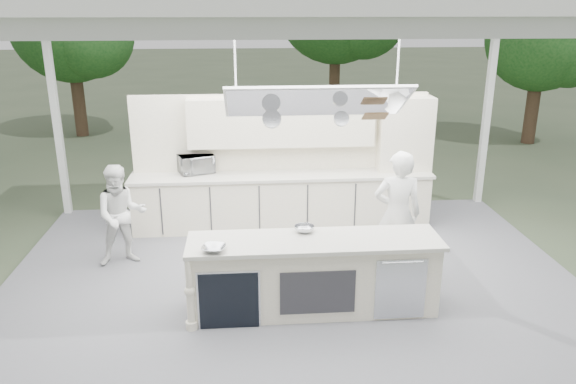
{
  "coord_description": "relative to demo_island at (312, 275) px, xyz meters",
  "views": [
    {
      "loc": [
        -0.63,
        -7.13,
        3.79
      ],
      "look_at": [
        -0.02,
        0.4,
        1.25
      ],
      "focal_mm": 35.0,
      "sensor_mm": 36.0,
      "label": 1
    }
  ],
  "objects": [
    {
      "name": "ground",
      "position": [
        -0.18,
        0.91,
        -0.6
      ],
      "size": [
        90.0,
        90.0,
        0.0
      ],
      "primitive_type": "plane",
      "color": "#444F36",
      "rests_on": "ground"
    },
    {
      "name": "stage_deck",
      "position": [
        -0.18,
        0.91,
        -0.54
      ],
      "size": [
        8.0,
        6.0,
        0.12
      ],
      "primitive_type": "cube",
      "color": "#56575B",
      "rests_on": "ground"
    },
    {
      "name": "tent",
      "position": [
        -0.18,
        0.9,
        3.11
      ],
      "size": [
        8.2,
        6.2,
        3.86
      ],
      "color": "white",
      "rests_on": "ground"
    },
    {
      "name": "demo_island",
      "position": [
        0.0,
        0.0,
        0.0
      ],
      "size": [
        3.1,
        0.79,
        0.95
      ],
      "color": "beige",
      "rests_on": "stage_deck"
    },
    {
      "name": "back_counter",
      "position": [
        -0.18,
        2.81,
        0.0
      ],
      "size": [
        5.08,
        0.72,
        0.95
      ],
      "color": "beige",
      "rests_on": "stage_deck"
    },
    {
      "name": "back_wall_unit",
      "position": [
        0.27,
        3.03,
        0.98
      ],
      "size": [
        5.05,
        0.48,
        2.25
      ],
      "color": "beige",
      "rests_on": "stage_deck"
    },
    {
      "name": "tree_cluster",
      "position": [
        -0.34,
        10.68,
        2.69
      ],
      "size": [
        19.55,
        9.4,
        5.85
      ],
      "color": "#4A3525",
      "rests_on": "ground"
    },
    {
      "name": "head_chef",
      "position": [
        1.28,
        0.89,
        0.43
      ],
      "size": [
        0.7,
        0.5,
        1.81
      ],
      "primitive_type": "imported",
      "rotation": [
        0.0,
        0.0,
        3.04
      ],
      "color": "white",
      "rests_on": "stage_deck"
    },
    {
      "name": "sous_chef",
      "position": [
        -2.61,
        1.57,
        0.28
      ],
      "size": [
        0.85,
        0.73,
        1.51
      ],
      "primitive_type": "imported",
      "rotation": [
        0.0,
        0.0,
        0.25
      ],
      "color": "white",
      "rests_on": "stage_deck"
    },
    {
      "name": "toaster_oven",
      "position": [
        -1.62,
        2.99,
        0.63
      ],
      "size": [
        0.67,
        0.56,
        0.31
      ],
      "primitive_type": "imported",
      "rotation": [
        0.0,
        0.0,
        0.38
      ],
      "color": "silver",
      "rests_on": "back_counter"
    },
    {
      "name": "bowl_large",
      "position": [
        -1.18,
        -0.24,
        0.51
      ],
      "size": [
        0.33,
        0.33,
        0.07
      ],
      "primitive_type": "imported",
      "rotation": [
        0.0,
        0.0,
        -0.2
      ],
      "color": "#ADAFB4",
      "rests_on": "demo_island"
    },
    {
      "name": "bowl_small",
      "position": [
        -0.08,
        0.26,
        0.51
      ],
      "size": [
        0.31,
        0.31,
        0.08
      ],
      "primitive_type": "imported",
      "rotation": [
        0.0,
        0.0,
        -0.26
      ],
      "color": "#B4B6BB",
      "rests_on": "demo_island"
    }
  ]
}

